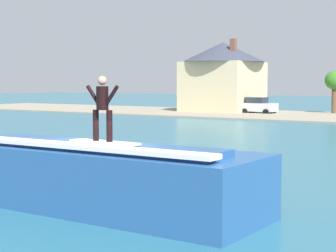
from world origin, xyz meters
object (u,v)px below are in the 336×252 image
(wave_crest, at_px, (103,177))
(tree_short_bushy, at_px, (334,82))
(surfer, at_px, (102,105))
(house_with_chimney, at_px, (223,74))
(surfboard, at_px, (104,142))
(car_near_shore, at_px, (258,106))

(wave_crest, height_order, tree_short_bushy, tree_short_bushy)
(surfer, distance_m, house_with_chimney, 52.91)
(surfboard, height_order, car_near_shore, surfboard)
(wave_crest, xyz_separation_m, house_with_chimney, (-22.02, 47.32, 3.54))
(surfboard, bearing_deg, house_with_chimney, 115.22)
(wave_crest, distance_m, surfboard, 1.28)
(surfboard, relative_size, house_with_chimney, 0.22)
(wave_crest, relative_size, tree_short_bushy, 1.95)
(car_near_shore, bearing_deg, tree_short_bushy, 29.00)
(wave_crest, height_order, car_near_shore, wave_crest)
(surfer, bearing_deg, house_with_chimney, 115.17)
(house_with_chimney, bearing_deg, car_near_shore, -16.29)
(surfer, bearing_deg, tree_short_bushy, 101.46)
(surfboard, relative_size, tree_short_bushy, 0.45)
(wave_crest, xyz_separation_m, car_near_shore, (-16.78, 45.79, 0.04))
(house_with_chimney, bearing_deg, surfer, -64.83)
(tree_short_bushy, bearing_deg, wave_crest, -78.93)
(tree_short_bushy, bearing_deg, surfboard, -78.48)
(wave_crest, distance_m, surfer, 2.15)
(surfer, distance_m, tree_short_bushy, 51.28)
(wave_crest, height_order, house_with_chimney, house_with_chimney)
(house_with_chimney, height_order, tree_short_bushy, house_with_chimney)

